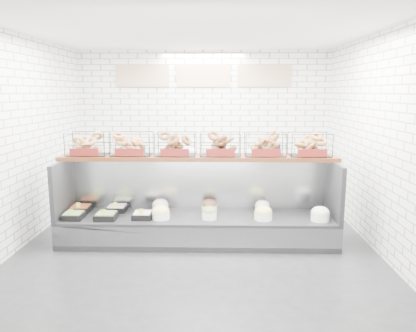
{
  "coord_description": "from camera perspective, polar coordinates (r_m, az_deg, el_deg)",
  "views": [
    {
      "loc": [
        0.29,
        -5.43,
        2.19
      ],
      "look_at": [
        0.15,
        0.45,
        1.11
      ],
      "focal_mm": 35.0,
      "sensor_mm": 36.0,
      "label": 1
    }
  ],
  "objects": [
    {
      "name": "prep_counter",
      "position": [
        8.05,
        -0.74,
        -1.95
      ],
      "size": [
        4.0,
        0.6,
        1.2
      ],
      "color": "#93969B",
      "rests_on": "ground"
    },
    {
      "name": "display_case",
      "position": [
        6.07,
        -1.5,
        -7.49
      ],
      "size": [
        4.0,
        0.9,
        1.2
      ],
      "color": "black",
      "rests_on": "ground"
    },
    {
      "name": "room_shell",
      "position": [
        6.04,
        -1.4,
        9.14
      ],
      "size": [
        5.02,
        5.51,
        3.01
      ],
      "color": "white",
      "rests_on": "ground"
    },
    {
      "name": "bagel_shelf",
      "position": [
        6.01,
        -1.39,
        2.79
      ],
      "size": [
        4.1,
        0.5,
        0.4
      ],
      "color": "#3F1D0D",
      "rests_on": "display_case"
    },
    {
      "name": "ground",
      "position": [
        5.86,
        -1.59,
        -11.56
      ],
      "size": [
        5.5,
        5.5,
        0.0
      ],
      "primitive_type": "plane",
      "color": "black",
      "rests_on": "ground"
    }
  ]
}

